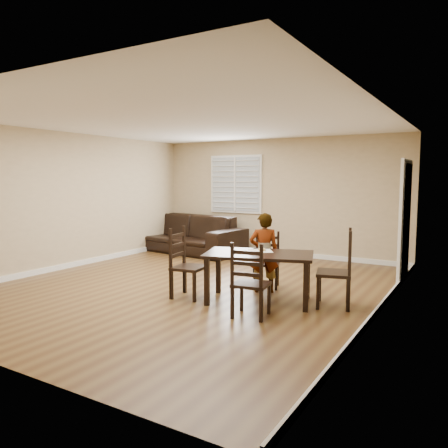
{
  "coord_description": "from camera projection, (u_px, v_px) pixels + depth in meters",
  "views": [
    {
      "loc": [
        4.11,
        -5.86,
        1.79
      ],
      "look_at": [
        0.25,
        0.63,
        1.0
      ],
      "focal_mm": 35.0,
      "sensor_mm": 36.0,
      "label": 1
    }
  ],
  "objects": [
    {
      "name": "ground",
      "position": [
        192.0,
        286.0,
        7.29
      ],
      "size": [
        7.0,
        7.0,
        0.0
      ],
      "primitive_type": "plane",
      "color": "brown",
      "rests_on": "ground"
    },
    {
      "name": "room",
      "position": [
        199.0,
        178.0,
        7.23
      ],
      "size": [
        6.04,
        7.04,
        2.72
      ],
      "color": "tan",
      "rests_on": "ground"
    },
    {
      "name": "dining_table",
      "position": [
        259.0,
        259.0,
        6.31
      ],
      "size": [
        1.73,
        1.3,
        0.72
      ],
      "rotation": [
        0.0,
        0.0,
        0.31
      ],
      "color": "black",
      "rests_on": "ground"
    },
    {
      "name": "chair_near",
      "position": [
        267.0,
        261.0,
        7.28
      ],
      "size": [
        0.51,
        0.5,
        0.92
      ],
      "rotation": [
        0.0,
        0.0,
        0.33
      ],
      "color": "black",
      "rests_on": "ground"
    },
    {
      "name": "chair_far",
      "position": [
        248.0,
        285.0,
        5.54
      ],
      "size": [
        0.5,
        0.48,
        0.99
      ],
      "rotation": [
        0.0,
        0.0,
        3.3
      ],
      "color": "black",
      "rests_on": "ground"
    },
    {
      "name": "chair_left",
      "position": [
        182.0,
        265.0,
        6.61
      ],
      "size": [
        0.5,
        0.53,
        1.06
      ],
      "rotation": [
        0.0,
        0.0,
        1.7
      ],
      "color": "black",
      "rests_on": "ground"
    },
    {
      "name": "chair_right",
      "position": [
        344.0,
        272.0,
        6.06
      ],
      "size": [
        0.57,
        0.6,
        1.1
      ],
      "rotation": [
        0.0,
        0.0,
        -1.3
      ],
      "color": "black",
      "rests_on": "ground"
    },
    {
      "name": "child",
      "position": [
        264.0,
        253.0,
        6.85
      ],
      "size": [
        0.55,
        0.49,
        1.26
      ],
      "primitive_type": "imported",
      "rotation": [
        0.0,
        0.0,
        3.67
      ],
      "color": "gray",
      "rests_on": "ground"
    },
    {
      "name": "napkin",
      "position": [
        261.0,
        251.0,
        6.47
      ],
      "size": [
        0.46,
        0.46,
        0.0
      ],
      "primitive_type": "cube",
      "rotation": [
        0.0,
        0.0,
        0.59
      ],
      "color": "beige",
      "rests_on": "dining_table"
    },
    {
      "name": "donut",
      "position": [
        262.0,
        249.0,
        6.46
      ],
      "size": [
        0.11,
        0.11,
        0.04
      ],
      "color": "#C69547",
      "rests_on": "napkin"
    },
    {
      "name": "sofa",
      "position": [
        184.0,
        233.0,
        10.71
      ],
      "size": [
        3.19,
        1.59,
        0.89
      ],
      "primitive_type": "imported",
      "rotation": [
        0.0,
        0.0,
        -0.13
      ],
      "color": "black",
      "rests_on": "ground"
    }
  ]
}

